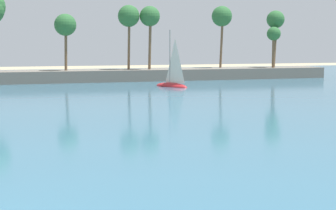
% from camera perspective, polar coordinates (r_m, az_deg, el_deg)
% --- Properties ---
extents(sea, '(220.00, 105.87, 0.06)m').
position_cam_1_polar(sea, '(63.29, -13.58, 1.65)').
color(sea, '#386B84').
rests_on(sea, ground).
extents(palm_headland, '(91.82, 6.00, 13.29)m').
position_cam_1_polar(palm_headland, '(76.01, -13.88, 5.22)').
color(palm_headland, slate).
rests_on(palm_headland, ground).
extents(sailboat_near_shore, '(4.11, 5.68, 8.06)m').
position_cam_1_polar(sailboat_near_shore, '(66.36, 0.48, 2.74)').
color(sailboat_near_shore, red).
rests_on(sailboat_near_shore, sea).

